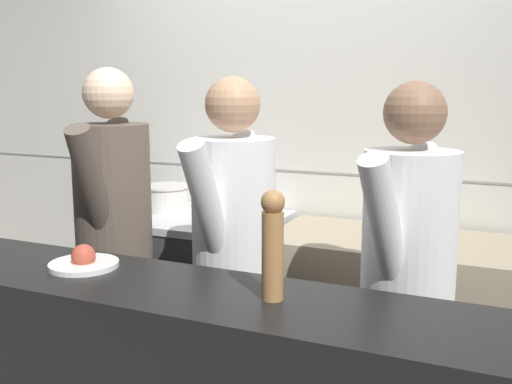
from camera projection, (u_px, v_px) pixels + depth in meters
wall_back_tiled at (303, 145)px, 3.49m from camera, size 8.00×0.06×2.60m
oven_range at (201, 293)px, 3.46m from camera, size 0.91×0.71×0.92m
prep_counter at (387, 325)px, 3.03m from camera, size 1.17×0.65×0.90m
stock_pot at (166, 197)px, 3.52m from camera, size 0.28×0.28×0.15m
sauce_pot at (242, 200)px, 3.31m from camera, size 0.24×0.24×0.19m
mixing_bowl_steel at (399, 229)px, 2.94m from camera, size 0.23×0.23×0.09m
plated_dish_main at (84, 262)px, 2.11m from camera, size 0.24×0.24×0.09m
pepper_mill at (273, 243)px, 1.76m from camera, size 0.07×0.07×0.33m
chef_head_cook at (114, 235)px, 2.78m from camera, size 0.43×0.75×1.72m
chef_sous at (234, 259)px, 2.48m from camera, size 0.35×0.73×1.68m
chef_line at (407, 286)px, 2.18m from camera, size 0.41×0.73×1.66m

